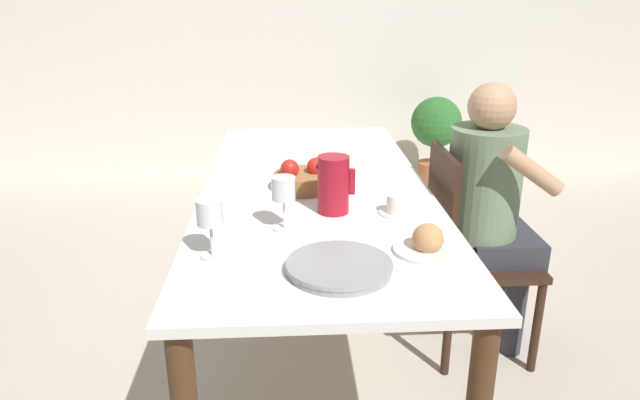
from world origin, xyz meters
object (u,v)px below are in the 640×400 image
object	(u,v)px
serving_tray	(339,267)
potted_plant	(436,132)
red_pitcher	(333,184)
wine_glass_juice	(210,216)
fruit_bowl	(303,179)
bread_plate	(428,243)
person_seated	(491,199)
chair_person_side	(467,249)
teacup_across	(344,163)
teacup_near_person	(397,206)
wine_glass_water	(284,191)

from	to	relation	value
serving_tray	potted_plant	xyz separation A→B (m)	(1.02, 2.90, -0.31)
red_pitcher	potted_plant	bearing A→B (deg)	67.54
wine_glass_juice	red_pitcher	bearing A→B (deg)	41.68
serving_tray	fruit_bowl	world-z (taller)	fruit_bowl
bread_plate	fruit_bowl	bearing A→B (deg)	120.80
person_seated	fruit_bowl	xyz separation A→B (m)	(-0.78, -0.02, 0.11)
red_pitcher	fruit_bowl	distance (m)	0.28
red_pitcher	fruit_bowl	bearing A→B (deg)	111.76
bread_plate	potted_plant	size ratio (longest dim) A/B	0.28
bread_plate	potted_plant	xyz separation A→B (m)	(0.75, 2.78, -0.33)
chair_person_side	teacup_across	distance (m)	0.65
teacup_across	potted_plant	distance (m)	2.15
wine_glass_juice	teacup_near_person	distance (m)	0.69
wine_glass_water	teacup_near_person	size ratio (longest dim) A/B	1.46
wine_glass_water	teacup_near_person	xyz separation A→B (m)	(0.40, 0.11, -0.10)
red_pitcher	serving_tray	distance (m)	0.48
wine_glass_water	serving_tray	bearing A→B (deg)	-64.19
chair_person_side	person_seated	size ratio (longest dim) A/B	0.77
person_seated	fruit_bowl	distance (m)	0.79
red_pitcher	fruit_bowl	size ratio (longest dim) A/B	0.89
wine_glass_water	serving_tray	distance (m)	0.37
wine_glass_water	serving_tray	size ratio (longest dim) A/B	0.60
person_seated	red_pitcher	world-z (taller)	person_seated
bread_plate	red_pitcher	bearing A→B (deg)	126.44
red_pitcher	potted_plant	xyz separation A→B (m)	(1.00, 2.43, -0.40)
chair_person_side	wine_glass_juice	xyz separation A→B (m)	(-0.98, -0.59, 0.41)
wine_glass_juice	teacup_near_person	xyz separation A→B (m)	(0.61, 0.31, -0.10)
teacup_across	serving_tray	bearing A→B (deg)	-96.44
teacup_across	chair_person_side	bearing A→B (deg)	-28.28
fruit_bowl	potted_plant	xyz separation A→B (m)	(1.11, 2.18, -0.34)
wine_glass_juice	bread_plate	world-z (taller)	wine_glass_juice
red_pitcher	bread_plate	size ratio (longest dim) A/B	0.99
bread_plate	potted_plant	distance (m)	2.90
teacup_near_person	teacup_across	bearing A→B (deg)	103.57
red_pitcher	wine_glass_juice	bearing A→B (deg)	-138.32
bread_plate	teacup_near_person	bearing A→B (deg)	96.31
teacup_across	bread_plate	bearing A→B (deg)	-79.05
teacup_near_person	fruit_bowl	xyz separation A→B (m)	(-0.32, 0.29, 0.01)
red_pitcher	serving_tray	world-z (taller)	red_pitcher
chair_person_side	teacup_near_person	world-z (taller)	chair_person_side
red_pitcher	bread_plate	distance (m)	0.44
wine_glass_juice	wine_glass_water	bearing A→B (deg)	42.76
chair_person_side	teacup_near_person	distance (m)	0.56
teacup_near_person	bread_plate	world-z (taller)	bread_plate
person_seated	teacup_near_person	bearing A→B (deg)	-55.99
person_seated	serving_tray	distance (m)	1.02
chair_person_side	potted_plant	xyz separation A→B (m)	(0.41, 2.18, -0.02)
teacup_across	potted_plant	xyz separation A→B (m)	(0.91, 1.91, -0.33)
red_pitcher	bread_plate	xyz separation A→B (m)	(0.26, -0.35, -0.08)
teacup_near_person	teacup_across	world-z (taller)	same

